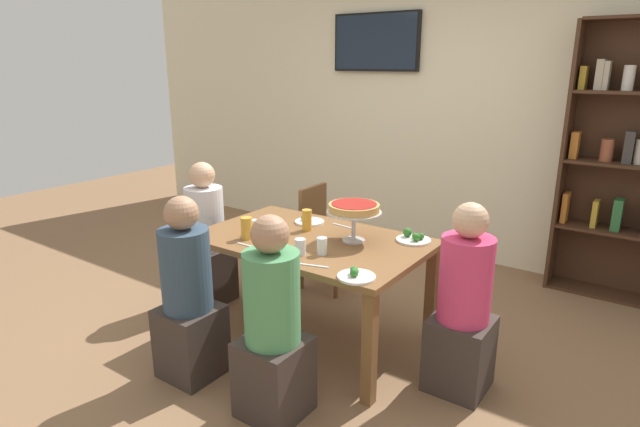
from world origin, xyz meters
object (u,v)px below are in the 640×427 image
object	(u,v)px
cutlery_fork_far	(314,266)
diner_head_east	(463,313)
salad_plate_spare	(413,238)
beer_glass_amber_short	(247,228)
chair_far_left	(323,232)
salad_plate_near_diner	(309,221)
beer_glass_amber_tall	(307,220)
cutlery_knife_near	(248,246)
cutlery_knife_far	(278,256)
water_glass_clear_spare	(322,246)
diner_head_west	(206,243)
water_glass_clear_near	(254,227)
cutlery_fork_near	(342,226)
deep_dish_pizza_stand	(354,210)
dining_table	(312,251)
water_glass_clear_far	(300,247)
salad_plate_far_diner	(356,275)
diner_near_right	(273,333)
diner_near_left	(188,302)
television	(376,42)
bookshelf	(640,161)

from	to	relation	value
cutlery_fork_far	diner_head_east	bearing A→B (deg)	12.08
salad_plate_spare	beer_glass_amber_short	bearing A→B (deg)	-147.36
salad_plate_spare	beer_glass_amber_short	world-z (taller)	beer_glass_amber_short
chair_far_left	salad_plate_near_diner	xyz separation A→B (m)	(0.23, -0.52, 0.27)
beer_glass_amber_tall	cutlery_knife_near	distance (m)	0.50
cutlery_knife_far	water_glass_clear_spare	bearing A→B (deg)	26.38
diner_head_west	beer_glass_amber_short	bearing A→B (deg)	-20.04
beer_glass_amber_short	water_glass_clear_near	size ratio (longest dim) A/B	1.46
cutlery_fork_near	deep_dish_pizza_stand	bearing A→B (deg)	141.66
salad_plate_spare	water_glass_clear_spare	distance (m)	0.66
dining_table	cutlery_fork_near	bearing A→B (deg)	85.87
water_glass_clear_near	water_glass_clear_far	bearing A→B (deg)	-15.17
chair_far_left	salad_plate_spare	world-z (taller)	chair_far_left
water_glass_clear_spare	cutlery_fork_near	world-z (taller)	water_glass_clear_spare
dining_table	salad_plate_far_diner	world-z (taller)	salad_plate_far_diner
diner_head_west	diner_near_right	size ratio (longest dim) A/B	1.00
diner_near_left	beer_glass_amber_tall	size ratio (longest dim) A/B	7.69
diner_near_right	chair_far_left	xyz separation A→B (m)	(-0.77, 1.59, -0.01)
diner_head_west	water_glass_clear_spare	world-z (taller)	diner_head_west
salad_plate_far_diner	cutlery_fork_near	size ratio (longest dim) A/B	1.19
beer_glass_amber_short	television	bearing A→B (deg)	99.03
diner_near_left	beer_glass_amber_tall	xyz separation A→B (m)	(0.21, 0.92, 0.32)
cutlery_knife_near	cutlery_fork_far	size ratio (longest dim) A/B	1.00
salad_plate_near_diner	cutlery_knife_near	world-z (taller)	salad_plate_near_diner
chair_far_left	water_glass_clear_near	xyz separation A→B (m)	(0.07, -0.95, 0.31)
dining_table	water_glass_clear_spare	size ratio (longest dim) A/B	14.13
chair_far_left	dining_table	bearing A→B (deg)	29.68
diner_near_right	chair_far_left	bearing A→B (deg)	25.98
diner_near_left	cutlery_fork_far	size ratio (longest dim) A/B	6.39
water_glass_clear_spare	cutlery_knife_near	world-z (taller)	water_glass_clear_spare
dining_table	water_glass_clear_far	distance (m)	0.35
salad_plate_far_diner	cutlery_knife_near	distance (m)	0.84
dining_table	bookshelf	xyz separation A→B (m)	(1.70, 2.02, 0.49)
salad_plate_spare	television	bearing A→B (deg)	126.73
diner_near_right	cutlery_knife_near	distance (m)	0.76
salad_plate_near_diner	salad_plate_spare	distance (m)	0.81
diner_head_west	water_glass_clear_far	distance (m)	1.23
deep_dish_pizza_stand	television	bearing A→B (deg)	116.43
salad_plate_near_diner	cutlery_knife_near	size ratio (longest dim) A/B	1.21
diner_near_right	beer_glass_amber_short	world-z (taller)	diner_near_right
water_glass_clear_near	cutlery_fork_near	size ratio (longest dim) A/B	0.56
television	diner_head_west	xyz separation A→B (m)	(-0.31, -2.11, -1.58)
beer_glass_amber_short	deep_dish_pizza_stand	bearing A→B (deg)	30.81
deep_dish_pizza_stand	water_glass_clear_spare	world-z (taller)	deep_dish_pizza_stand
diner_head_west	cutlery_knife_far	xyz separation A→B (m)	(1.07, -0.39, 0.25)
diner_near_left	diner_head_east	distance (m)	1.63
diner_near_left	diner_near_right	size ratio (longest dim) A/B	1.00
water_glass_clear_far	cutlery_knife_far	xyz separation A→B (m)	(-0.09, -0.11, -0.05)
water_glass_clear_near	diner_near_right	bearing A→B (deg)	-42.45
television	cutlery_fork_far	world-z (taller)	television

